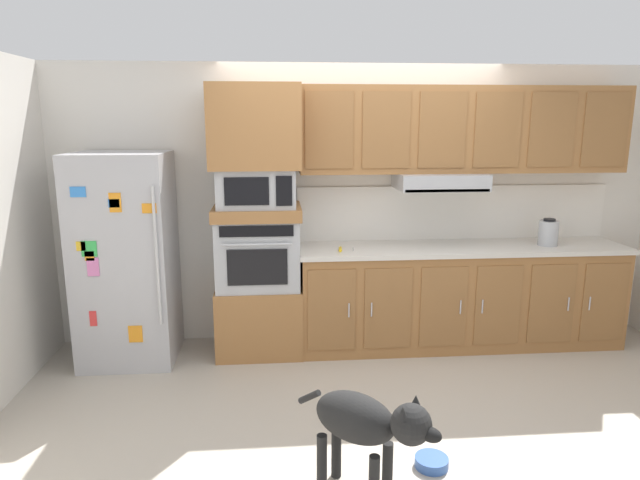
# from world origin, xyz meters

# --- Properties ---
(ground_plane) EXTENTS (9.60, 9.60, 0.00)m
(ground_plane) POSITION_xyz_m (0.00, 0.00, 0.00)
(ground_plane) COLOR #B2A899
(back_kitchen_wall) EXTENTS (6.20, 0.12, 2.50)m
(back_kitchen_wall) POSITION_xyz_m (0.00, 1.11, 1.25)
(back_kitchen_wall) COLOR silver
(back_kitchen_wall) RESTS_ON ground
(refrigerator) EXTENTS (0.76, 0.73, 1.76)m
(refrigerator) POSITION_xyz_m (-2.03, 0.68, 0.88)
(refrigerator) COLOR #ADADB2
(refrigerator) RESTS_ON ground
(oven_base_cabinet) EXTENTS (0.74, 0.62, 0.60)m
(oven_base_cabinet) POSITION_xyz_m (-0.93, 0.75, 0.30)
(oven_base_cabinet) COLOR #996638
(oven_base_cabinet) RESTS_ON ground
(built_in_oven) EXTENTS (0.70, 0.62, 0.60)m
(built_in_oven) POSITION_xyz_m (-0.93, 0.75, 0.90)
(built_in_oven) COLOR #A8AAAF
(built_in_oven) RESTS_ON oven_base_cabinet
(appliance_mid_shelf) EXTENTS (0.74, 0.62, 0.10)m
(appliance_mid_shelf) POSITION_xyz_m (-0.93, 0.75, 1.25)
(appliance_mid_shelf) COLOR #996638
(appliance_mid_shelf) RESTS_ON built_in_oven
(microwave) EXTENTS (0.64, 0.54, 0.32)m
(microwave) POSITION_xyz_m (-0.93, 0.75, 1.46)
(microwave) COLOR #A8AAAF
(microwave) RESTS_ON appliance_mid_shelf
(appliance_upper_cabinet) EXTENTS (0.74, 0.62, 0.68)m
(appliance_upper_cabinet) POSITION_xyz_m (-0.93, 0.75, 1.96)
(appliance_upper_cabinet) COLOR #996638
(appliance_upper_cabinet) RESTS_ON microwave
(lower_cabinet_run) EXTENTS (2.87, 0.63, 0.88)m
(lower_cabinet_run) POSITION_xyz_m (0.87, 0.75, 0.44)
(lower_cabinet_run) COLOR #996638
(lower_cabinet_run) RESTS_ON ground
(countertop_slab) EXTENTS (2.91, 0.64, 0.04)m
(countertop_slab) POSITION_xyz_m (0.87, 0.75, 0.90)
(countertop_slab) COLOR beige
(countertop_slab) RESTS_ON lower_cabinet_run
(backsplash_panel) EXTENTS (2.91, 0.02, 0.50)m
(backsplash_panel) POSITION_xyz_m (0.87, 1.04, 1.17)
(backsplash_panel) COLOR silver
(backsplash_panel) RESTS_ON countertop_slab
(upper_cabinet_with_hood) EXTENTS (2.87, 0.48, 0.88)m
(upper_cabinet_with_hood) POSITION_xyz_m (0.86, 0.87, 1.90)
(upper_cabinet_with_hood) COLOR #996638
(upper_cabinet_with_hood) RESTS_ON backsplash_panel
(screwdriver) EXTENTS (0.14, 0.12, 0.03)m
(screwdriver) POSITION_xyz_m (-0.22, 0.64, 0.93)
(screwdriver) COLOR yellow
(screwdriver) RESTS_ON countertop_slab
(electric_kettle) EXTENTS (0.17, 0.17, 0.24)m
(electric_kettle) POSITION_xyz_m (1.64, 0.70, 1.03)
(electric_kettle) COLOR #A8AAAF
(electric_kettle) RESTS_ON countertop_slab
(dog) EXTENTS (0.70, 0.61, 0.66)m
(dog) POSITION_xyz_m (-0.32, -1.32, 0.45)
(dog) COLOR black
(dog) RESTS_ON ground
(dog_food_bowl) EXTENTS (0.20, 0.20, 0.06)m
(dog_food_bowl) POSITION_xyz_m (0.12, -1.07, 0.03)
(dog_food_bowl) COLOR #3359A5
(dog_food_bowl) RESTS_ON ground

